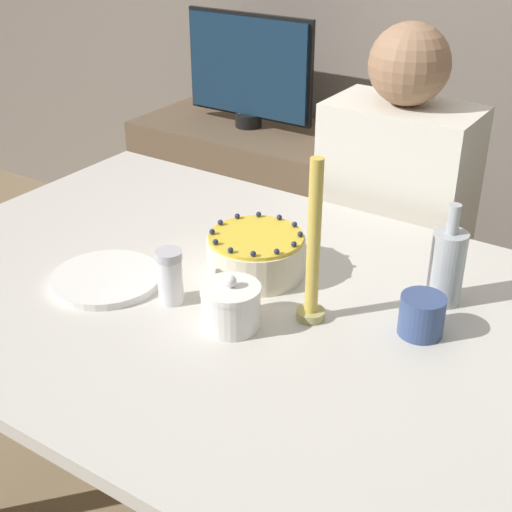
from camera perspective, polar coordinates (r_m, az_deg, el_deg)
The scene contains 11 objects.
dining_table at distance 1.53m, azimuth -1.58°, elevation -6.29°, with size 1.57×1.04×0.74m.
cake at distance 1.53m, azimuth 0.00°, elevation 0.13°, with size 0.21×0.21×0.10m.
sugar_bowl at distance 1.36m, azimuth -2.03°, elevation -4.03°, with size 0.12×0.12×0.11m.
sugar_shaker at distance 1.44m, azimuth -6.89°, elevation -1.62°, with size 0.05×0.05×0.12m.
plate_stack at distance 1.55m, azimuth -11.91°, elevation -1.78°, with size 0.24×0.24×0.02m.
candle at distance 1.34m, azimuth 4.59°, elevation 0.03°, with size 0.06×0.06×0.33m.
bottle at distance 1.46m, azimuth 15.03°, elevation -0.75°, with size 0.07×0.07×0.22m.
cup at distance 1.37m, azimuth 13.12°, elevation -4.64°, with size 0.09×0.09×0.08m.
person_man_blue_shirt at distance 2.12m, azimuth 10.65°, elevation -0.16°, with size 0.40×0.34×1.19m.
side_cabinet at distance 2.86m, azimuth -0.57°, elevation 3.98°, with size 0.85×0.45×0.67m.
tv_monitor at distance 2.68m, azimuth -0.59°, elevation 14.72°, with size 0.53×0.10×0.41m.
Camera 1 is at (0.73, -1.02, 1.52)m, focal length 50.00 mm.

